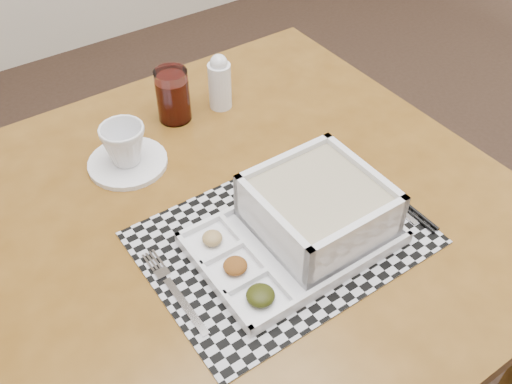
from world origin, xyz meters
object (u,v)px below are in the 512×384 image
juice_glass (173,97)px  cup (124,145)px  serving_tray (312,216)px  dining_table (244,231)px  creamer_bottle (220,82)px

juice_glass → cup: bearing=-150.9°
serving_tray → juice_glass: size_ratio=2.88×
dining_table → cup: 0.27m
juice_glass → serving_tray: bearing=-85.6°
dining_table → creamer_bottle: bearing=65.8°
serving_tray → creamer_bottle: 0.40m
dining_table → cup: bearing=120.5°
cup → juice_glass: size_ratio=0.75×
serving_tray → creamer_bottle: creamer_bottle is taller
serving_tray → creamer_bottle: size_ratio=2.62×
dining_table → creamer_bottle: 0.33m
serving_tray → cup: bearing=118.0°
cup → juice_glass: 0.17m
dining_table → juice_glass: 0.32m
dining_table → creamer_bottle: creamer_bottle is taller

